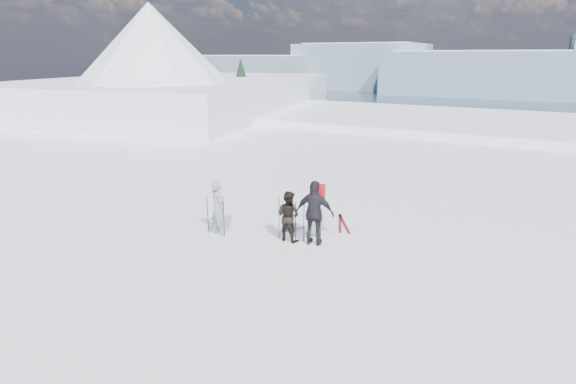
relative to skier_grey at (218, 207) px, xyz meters
The scene contains 9 objects.
lake_basin 28.84m from the skier_grey, 82.03° to the left, with size 820.00×820.00×71.62m.
far_mountain_range 453.71m from the skier_grey, 85.77° to the left, with size 770.00×110.00×53.00m.
near_ridge 35.38m from the skier_grey, 130.25° to the left, with size 31.37×35.68×25.62m.
skier_grey is the anchor object (origin of this frame).
skier_dark 2.19m from the skier_grey, 15.38° to the left, with size 0.74×0.58×1.52m, color black.
skier_pack 3.00m from the skier_grey, 12.62° to the left, with size 1.12×0.47×1.92m, color black.
backpack 3.31m from the skier_grey, 17.34° to the left, with size 0.41×0.23×0.55m, color red.
ski_poles 1.70m from the skier_grey, 12.05° to the left, with size 3.52×0.77×1.35m.
skis_loose 4.08m from the skier_grey, 40.27° to the left, with size 0.98×1.61×0.03m.
Camera 1 is at (4.05, -8.00, 5.30)m, focal length 28.00 mm.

